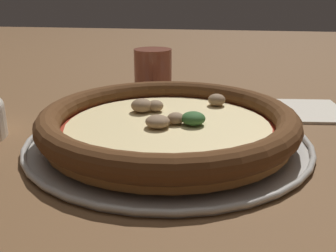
{
  "coord_description": "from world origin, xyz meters",
  "views": [
    {
      "loc": [
        0.46,
        0.08,
        0.19
      ],
      "look_at": [
        0.0,
        0.0,
        0.02
      ],
      "focal_mm": 42.0,
      "sensor_mm": 36.0,
      "label": 1
    }
  ],
  "objects_px": {
    "pizza": "(168,123)",
    "drinking_cup": "(153,71)",
    "pizza_tray": "(168,140)",
    "napkin": "(310,109)"
  },
  "relations": [
    {
      "from": "pizza_tray",
      "to": "drinking_cup",
      "type": "xyz_separation_m",
      "value": [
        -0.25,
        -0.07,
        0.04
      ]
    },
    {
      "from": "pizza",
      "to": "drinking_cup",
      "type": "bearing_deg",
      "value": -164.6
    },
    {
      "from": "drinking_cup",
      "to": "pizza_tray",
      "type": "bearing_deg",
      "value": 15.37
    },
    {
      "from": "pizza_tray",
      "to": "drinking_cup",
      "type": "bearing_deg",
      "value": -164.63
    },
    {
      "from": "drinking_cup",
      "to": "napkin",
      "type": "xyz_separation_m",
      "value": [
        0.08,
        0.27,
        -0.04
      ]
    },
    {
      "from": "pizza",
      "to": "napkin",
      "type": "height_order",
      "value": "pizza"
    },
    {
      "from": "drinking_cup",
      "to": "napkin",
      "type": "height_order",
      "value": "drinking_cup"
    },
    {
      "from": "pizza_tray",
      "to": "napkin",
      "type": "distance_m",
      "value": 0.27
    },
    {
      "from": "pizza",
      "to": "drinking_cup",
      "type": "relative_size",
      "value": 3.95
    },
    {
      "from": "pizza_tray",
      "to": "napkin",
      "type": "relative_size",
      "value": 2.63
    }
  ]
}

